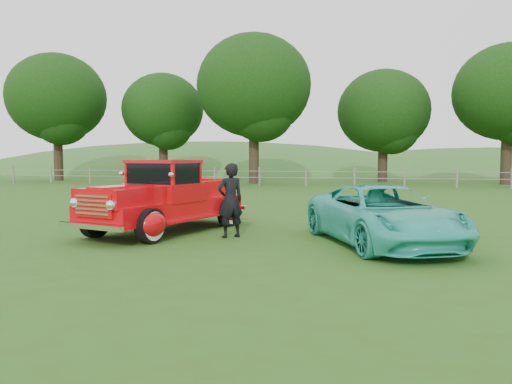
% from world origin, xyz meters
% --- Properties ---
extents(ground, '(140.00, 140.00, 0.00)m').
position_xyz_m(ground, '(0.00, 0.00, 0.00)').
color(ground, '#2D5216').
rests_on(ground, ground).
extents(distant_hills, '(116.00, 60.00, 18.00)m').
position_xyz_m(distant_hills, '(-4.08, 59.46, -4.55)').
color(distant_hills, '#2C5E22').
rests_on(distant_hills, ground).
extents(fence_line, '(48.00, 0.12, 1.20)m').
position_xyz_m(fence_line, '(0.00, 22.00, 0.60)').
color(fence_line, slate).
rests_on(fence_line, ground).
extents(tree_far_west, '(7.60, 7.60, 9.93)m').
position_xyz_m(tree_far_west, '(-20.00, 26.00, 6.49)').
color(tree_far_west, black).
rests_on(tree_far_west, ground).
extents(tree_mid_west, '(6.40, 6.40, 8.46)m').
position_xyz_m(tree_mid_west, '(-12.00, 28.00, 5.55)').
color(tree_mid_west, black).
rests_on(tree_mid_west, ground).
extents(tree_near_west, '(8.00, 8.00, 10.42)m').
position_xyz_m(tree_near_west, '(-4.00, 25.00, 6.80)').
color(tree_near_west, black).
rests_on(tree_near_west, ground).
extents(tree_near_east, '(6.80, 6.80, 8.33)m').
position_xyz_m(tree_near_east, '(5.00, 29.00, 5.25)').
color(tree_near_east, black).
rests_on(tree_near_east, ground).
extents(tree_mid_east, '(7.20, 7.20, 9.44)m').
position_xyz_m(tree_mid_east, '(13.00, 27.00, 6.17)').
color(tree_mid_east, black).
rests_on(tree_mid_east, ground).
extents(red_pickup, '(3.28, 5.28, 1.78)m').
position_xyz_m(red_pickup, '(-1.42, 2.13, 0.80)').
color(red_pickup, black).
rests_on(red_pickup, ground).
extents(teal_sedan, '(3.69, 4.98, 1.26)m').
position_xyz_m(teal_sedan, '(3.77, 1.27, 0.63)').
color(teal_sedan, '#2EBAA5').
rests_on(teal_sedan, ground).
extents(man, '(0.74, 0.71, 1.71)m').
position_xyz_m(man, '(0.38, 1.58, 0.86)').
color(man, black).
rests_on(man, ground).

